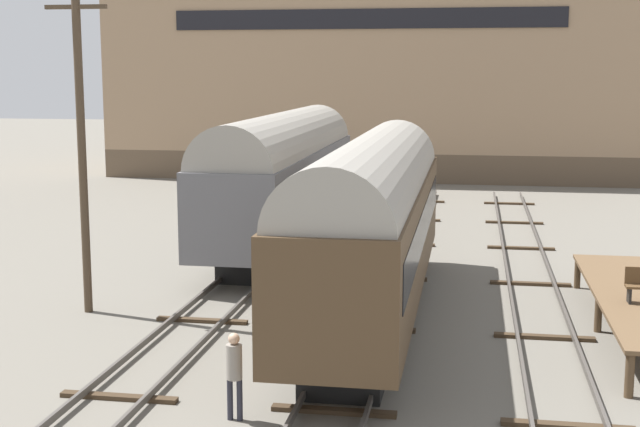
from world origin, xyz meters
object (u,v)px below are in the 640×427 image
train_car_brown (373,216)px  person_worker (234,368)px  train_car_grey (283,172)px  utility_pole (81,137)px

train_car_brown → person_worker: size_ratio=8.97×
train_car_grey → train_car_brown: train_car_grey is taller
train_car_brown → person_worker: bearing=-104.0°
train_car_grey → utility_pole: 11.24m
train_car_brown → person_worker: train_car_brown is taller
utility_pole → train_car_brown: bearing=3.4°
train_car_grey → utility_pole: utility_pole is taller
train_car_brown → utility_pole: 8.56m
train_car_grey → train_car_brown: 11.00m
train_car_brown → utility_pole: bearing=-176.6°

